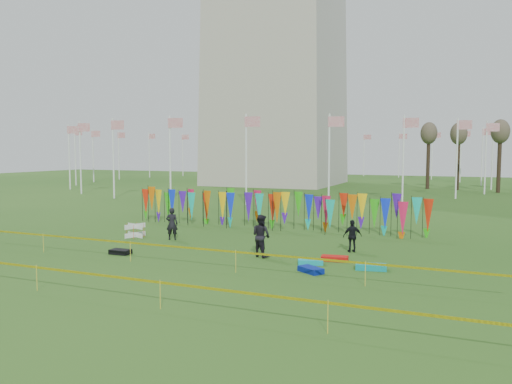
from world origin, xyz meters
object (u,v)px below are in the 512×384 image
at_px(kite_bag_turquoise, 310,262).
at_px(kite_bag_black, 120,252).
at_px(kite_bag_red, 335,258).
at_px(box_kite, 135,230).
at_px(person_mid, 261,236).
at_px(person_left, 172,224).
at_px(kite_bag_teal, 371,267).
at_px(kite_bag_blue, 311,270).
at_px(person_right, 352,236).

height_order(kite_bag_turquoise, kite_bag_black, kite_bag_black).
distance_m(kite_bag_turquoise, kite_bag_red, 1.31).
height_order(box_kite, person_mid, person_mid).
bearing_deg(person_mid, kite_bag_black, 40.92).
relative_size(person_left, kite_bag_black, 1.83).
bearing_deg(person_left, kite_bag_turquoise, 141.08).
bearing_deg(person_left, person_mid, 139.37).
relative_size(kite_bag_black, kite_bag_teal, 0.78).
bearing_deg(box_kite, kite_bag_teal, -10.55).
height_order(person_left, kite_bag_blue, person_left).
relative_size(kite_bag_red, kite_bag_teal, 0.95).
relative_size(person_left, kite_bag_turquoise, 1.67).
height_order(person_mid, kite_bag_blue, person_mid).
bearing_deg(kite_bag_red, kite_bag_blue, -98.35).
bearing_deg(box_kite, kite_bag_black, -62.01).
distance_m(person_right, kite_bag_black, 10.86).
bearing_deg(kite_bag_turquoise, kite_bag_red, 53.58).
bearing_deg(kite_bag_red, box_kite, 172.79).
xyz_separation_m(box_kite, kite_bag_red, (11.60, -1.47, -0.28)).
height_order(person_right, kite_bag_turquoise, person_right).
distance_m(person_mid, kite_bag_teal, 5.11).
relative_size(person_mid, kite_bag_red, 1.67).
xyz_separation_m(kite_bag_turquoise, kite_bag_black, (-8.71, -1.45, 0.01)).
height_order(kite_bag_red, kite_bag_black, kite_bag_black).
distance_m(person_left, kite_bag_black, 4.19).
xyz_separation_m(person_left, person_right, (9.62, 0.53, -0.10)).
distance_m(person_right, kite_bag_teal, 3.54).
xyz_separation_m(person_mid, person_right, (3.58, 2.62, -0.19)).
relative_size(person_left, person_right, 1.13).
height_order(person_left, kite_bag_teal, person_left).
height_order(kite_bag_black, kite_bag_teal, kite_bag_teal).
bearing_deg(kite_bag_turquoise, kite_bag_teal, 0.82).
distance_m(person_mid, person_right, 4.44).
bearing_deg(kite_bag_black, kite_bag_red, 14.76).
relative_size(kite_bag_blue, kite_bag_teal, 0.84).
bearing_deg(person_mid, kite_bag_turquoise, -170.22).
bearing_deg(kite_bag_blue, kite_bag_red, 81.65).
relative_size(person_left, kite_bag_teal, 1.43).
relative_size(person_mid, kite_bag_black, 2.03).
xyz_separation_m(person_left, kite_bag_black, (-0.18, -4.12, -0.76)).
bearing_deg(box_kite, kite_bag_blue, -19.04).
distance_m(person_right, kite_bag_red, 2.27).
xyz_separation_m(person_right, kite_bag_teal, (1.44, -3.16, -0.65)).
bearing_deg(kite_bag_black, kite_bag_blue, 0.54).
relative_size(person_left, kite_bag_blue, 1.70).
height_order(box_kite, person_right, person_right).
height_order(box_kite, kite_bag_red, box_kite).
xyz_separation_m(person_right, kite_bag_black, (-9.80, -4.65, -0.66)).
distance_m(person_left, person_right, 9.63).
relative_size(person_right, kite_bag_red, 1.33).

